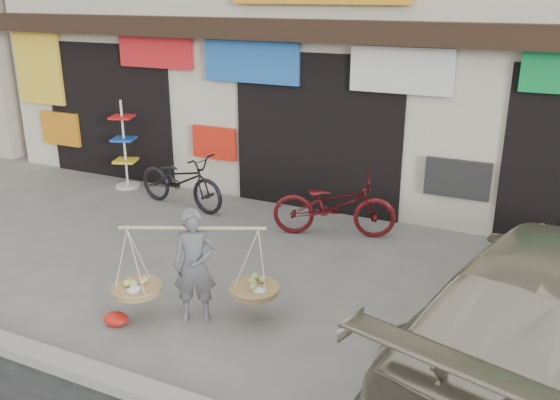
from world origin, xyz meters
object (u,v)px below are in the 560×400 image
at_px(bike_2, 334,205).
at_px(display_rack, 125,153).
at_px(street_vendor, 195,271).
at_px(bike_0, 181,180).

xyz_separation_m(bike_2, display_rack, (-4.53, 0.54, 0.19)).
height_order(bike_2, display_rack, display_rack).
bearing_deg(street_vendor, bike_2, 55.36).
bearing_deg(display_rack, bike_0, -16.65).
xyz_separation_m(street_vendor, bike_0, (-2.36, 3.13, -0.12)).
bearing_deg(bike_2, bike_0, 70.28).
relative_size(street_vendor, display_rack, 1.05).
relative_size(bike_0, display_rack, 1.10).
xyz_separation_m(bike_0, display_rack, (-1.62, 0.49, 0.19)).
xyz_separation_m(bike_0, bike_2, (2.90, -0.05, 0.01)).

